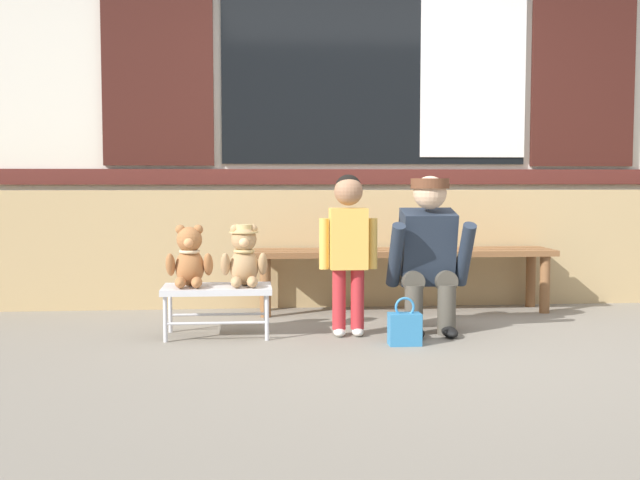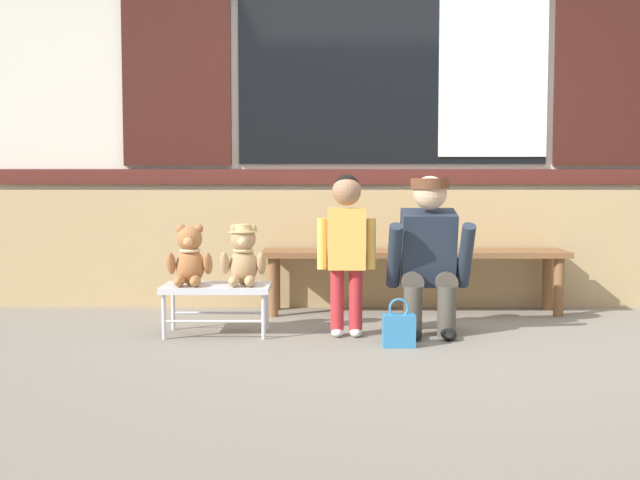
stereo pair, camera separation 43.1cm
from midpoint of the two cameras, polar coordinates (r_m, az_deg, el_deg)
ground_plane at (r=4.64m, az=9.63°, el=-7.30°), size 60.00×60.00×0.00m
brick_low_wall at (r=5.97m, az=7.36°, el=-0.56°), size 7.55×0.25×0.85m
shop_facade at (r=6.53m, az=6.91°, el=12.53°), size 7.70×0.26×3.73m
wooden_bench_long at (r=5.63m, az=8.69°, el=-1.40°), size 2.10×0.40×0.44m
small_display_bench at (r=4.82m, az=-4.98°, el=-3.60°), size 0.64×0.36×0.30m
teddy_bear_plain at (r=4.81m, az=-6.89°, el=-1.26°), size 0.28×0.26×0.36m
teddy_bear_with_hat at (r=4.78m, az=-3.08°, el=-1.15°), size 0.28×0.27×0.36m
child_standing at (r=4.73m, az=4.34°, el=0.23°), size 0.35×0.18×0.96m
adult_crouching at (r=4.87m, az=10.17°, el=-1.03°), size 0.50×0.49×0.95m
handbag_on_ground at (r=4.53m, az=8.19°, el=-6.32°), size 0.18×0.11×0.27m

